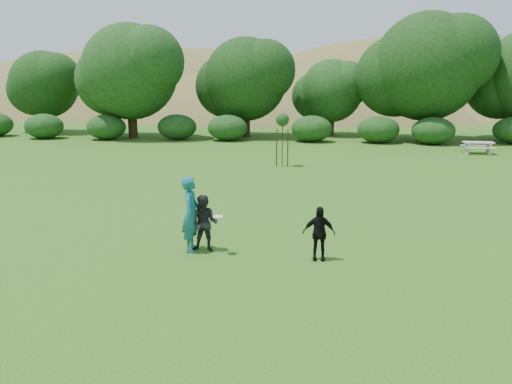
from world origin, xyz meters
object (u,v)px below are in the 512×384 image
player_black (319,233)px  picnic_table (478,146)px  player_grey (205,223)px  sapling (283,121)px  player_teal (191,214)px

player_black → picnic_table: 22.91m
player_grey → sapling: 14.16m
player_black → player_grey: bearing=172.6°
player_teal → player_black: (3.40, -0.31, -0.32)m
player_grey → sapling: sapling is taller
picnic_table → sapling: bearing=-152.4°
sapling → player_black: bearing=-82.3°
player_grey → player_black: (3.04, -0.31, -0.07)m
player_grey → picnic_table: size_ratio=0.86×
player_grey → sapling: (1.11, 14.02, 1.65)m
sapling → picnic_table: (11.99, 6.26, -1.90)m
player_grey → player_black: 3.06m
player_teal → picnic_table: size_ratio=1.14×
player_teal → sapling: (1.46, 14.02, 1.40)m
player_black → sapling: bearing=96.1°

